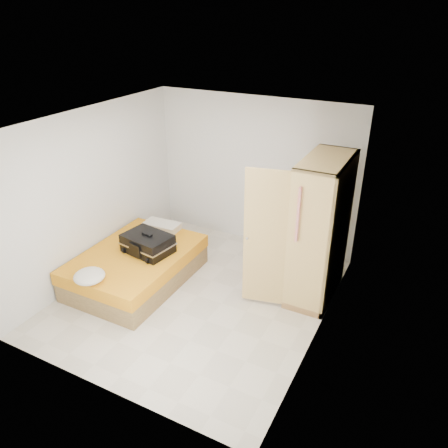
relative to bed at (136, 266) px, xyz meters
The scene contains 7 objects.
room 1.49m from the bed, ahead, with size 4.00×4.02×2.60m.
bed is the anchor object (origin of this frame).
wardrobe 2.77m from the bed, 20.21° to the left, with size 1.16×1.30×2.10m.
person 2.14m from the bed, 21.60° to the left, with size 0.65×0.43×1.79m, color red.
suitcase 0.44m from the bed, 37.30° to the left, with size 0.80×0.64×0.31m.
round_cushion 0.96m from the bed, 94.28° to the right, with size 0.42×0.42×0.16m, color beige.
pillow 0.91m from the bed, 95.79° to the left, with size 0.60×0.31×0.11m, color beige.
Camera 1 is at (2.79, -4.55, 3.87)m, focal length 35.00 mm.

